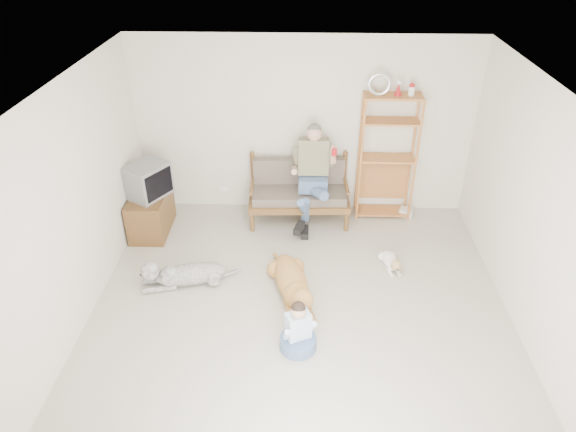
{
  "coord_description": "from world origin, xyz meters",
  "views": [
    {
      "loc": [
        0.02,
        -4.41,
        4.23
      ],
      "look_at": [
        -0.17,
        1.0,
        0.88
      ],
      "focal_mm": 32.0,
      "sensor_mm": 36.0,
      "label": 1
    }
  ],
  "objects_px": {
    "etagere": "(387,157)",
    "loveseat": "(299,190)",
    "golden_retriever": "(293,285)",
    "tv_stand": "(151,213)"
  },
  "relations": [
    {
      "from": "loveseat",
      "to": "etagere",
      "type": "distance_m",
      "value": 1.39
    },
    {
      "from": "golden_retriever",
      "to": "tv_stand",
      "type": "bearing_deg",
      "value": 131.27
    },
    {
      "from": "loveseat",
      "to": "golden_retriever",
      "type": "xyz_separation_m",
      "value": [
        -0.04,
        -1.87,
        -0.3
      ]
    },
    {
      "from": "etagere",
      "to": "tv_stand",
      "type": "distance_m",
      "value": 3.58
    },
    {
      "from": "etagere",
      "to": "tv_stand",
      "type": "xyz_separation_m",
      "value": [
        -3.47,
        -0.59,
        -0.69
      ]
    },
    {
      "from": "loveseat",
      "to": "tv_stand",
      "type": "distance_m",
      "value": 2.23
    },
    {
      "from": "loveseat",
      "to": "golden_retriever",
      "type": "distance_m",
      "value": 1.9
    },
    {
      "from": "tv_stand",
      "to": "loveseat",
      "type": "bearing_deg",
      "value": 10.19
    },
    {
      "from": "etagere",
      "to": "loveseat",
      "type": "bearing_deg",
      "value": -172.81
    },
    {
      "from": "loveseat",
      "to": "golden_retriever",
      "type": "height_order",
      "value": "loveseat"
    }
  ]
}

